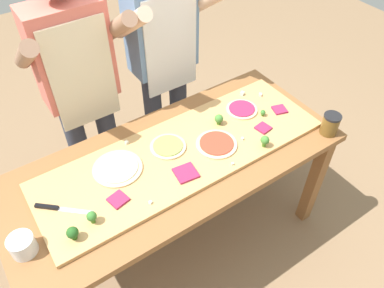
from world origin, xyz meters
The scene contains 27 objects.
ground_plane centered at (0.00, 0.00, 0.00)m, with size 8.00×8.00×0.00m, color #896B4C.
prep_table centered at (0.00, 0.00, 0.69)m, with size 1.78×0.78×0.79m.
cutting_board centered at (0.06, 0.00, 0.81)m, with size 1.54×0.51×0.02m, color tan.
chefs_knife centered at (-0.62, 0.02, 0.82)m, with size 0.22×0.20×0.02m.
pizza_whole_tomato_red centered at (0.23, -0.06, 0.82)m, with size 0.22×0.22×0.02m.
pizza_whole_beet_magenta centered at (0.53, 0.09, 0.82)m, with size 0.18×0.18×0.02m.
pizza_whole_cheese_artichoke centered at (-0.28, 0.08, 0.82)m, with size 0.25×0.25×0.02m.
pizza_whole_pesto_green centered at (0.01, 0.07, 0.82)m, with size 0.19×0.19×0.02m.
pizza_slice_far_left centered at (-0.36, -0.10, 0.82)m, with size 0.08×0.08×0.01m, color #9E234C.
pizza_slice_near_right centered at (0.71, -0.04, 0.82)m, with size 0.07×0.07×0.01m, color #9E234C.
pizza_slice_far_right centered at (0.52, -0.10, 0.82)m, with size 0.07×0.07×0.01m, color #9E234C.
pizza_slice_center centered at (-0.01, -0.14, 0.82)m, with size 0.11×0.11×0.01m, color #9E234C.
broccoli_floret_center_left centered at (-0.60, -0.17, 0.86)m, with size 0.05×0.05×0.07m.
broccoli_floret_front_right centered at (-0.50, -0.14, 0.86)m, with size 0.05×0.05×0.07m.
broccoli_floret_back_left centered at (0.34, 0.07, 0.85)m, with size 0.05×0.05×0.06m.
broccoli_floret_center_right centered at (0.43, -0.21, 0.86)m, with size 0.05×0.05×0.07m.
broccoli_floret_back_mid centered at (0.59, -0.02, 0.84)m, with size 0.03×0.03×0.04m.
cheese_crumble_a centered at (0.22, -0.22, 0.82)m, with size 0.01×0.01×0.01m, color silver.
cheese_crumble_b centered at (-0.25, -0.19, 0.82)m, with size 0.01×0.01×0.01m, color white.
cheese_crumble_c centered at (0.70, 0.13, 0.82)m, with size 0.02×0.02×0.02m, color silver.
cheese_crumble_d centered at (0.62, 0.20, 0.83)m, with size 0.02×0.02×0.02m, color silver.
cheese_crumble_e centered at (-0.16, 0.22, 0.82)m, with size 0.02×0.02×0.02m, color silver.
cheese_crumble_f centered at (0.37, -0.11, 0.82)m, with size 0.01×0.01×0.01m, color white.
flour_cup centered at (-0.79, -0.10, 0.83)m, with size 0.11×0.11×0.09m.
sauce_jar centered at (0.82, -0.31, 0.86)m, with size 0.09×0.09×0.12m.
cook_left centered at (-0.22, 0.62, 1.00)m, with size 0.54×0.39×1.67m.
cook_right centered at (0.32, 0.62, 1.00)m, with size 0.54×0.39×1.67m.
Camera 1 is at (-0.67, -1.16, 2.23)m, focal length 35.39 mm.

